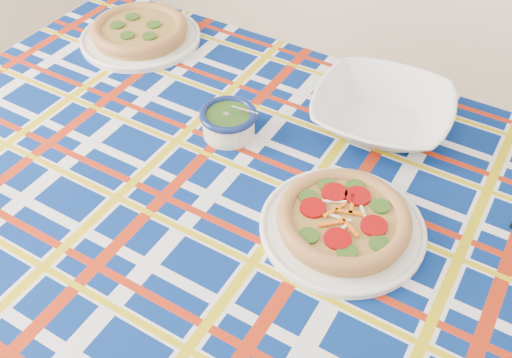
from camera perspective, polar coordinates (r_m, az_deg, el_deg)
The scene contains 6 objects.
dining_table at distance 1.21m, azimuth 0.09°, elevation -4.29°, with size 1.71×1.08×0.80m.
tablecloth at distance 1.19m, azimuth 0.09°, elevation -3.47°, with size 1.73×1.09×0.11m, color navy, non-canonical shape.
main_focaccia_plate at distance 1.08m, azimuth 8.75°, elevation -3.99°, with size 0.32×0.32×0.06m, color #A57E3A, non-canonical shape.
pesto_bowl at distance 1.27m, azimuth -2.78°, elevation 5.87°, with size 0.13×0.13×0.08m, color #1B390F, non-canonical shape.
serving_bowl at distance 1.32m, azimuth 12.47°, elevation 6.58°, with size 0.31×0.31×0.08m, color white.
second_focaccia_plate at distance 1.63m, azimuth -11.57°, elevation 14.36°, with size 0.34×0.34×0.06m, color #A57E3A, non-canonical shape.
Camera 1 is at (0.14, -0.11, 1.63)m, focal length 40.00 mm.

